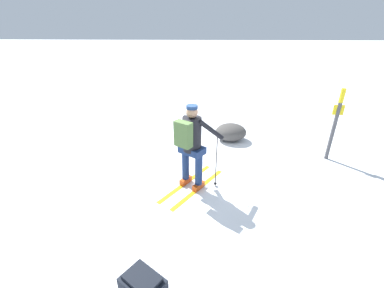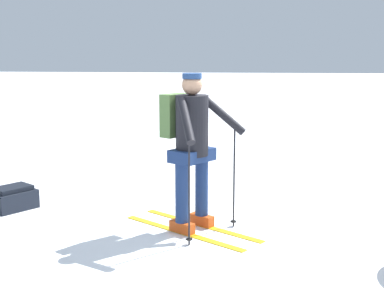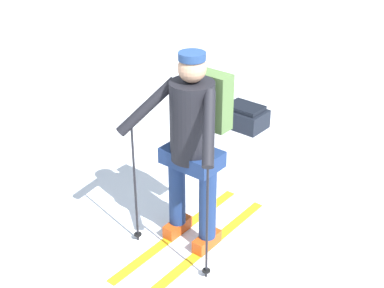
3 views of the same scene
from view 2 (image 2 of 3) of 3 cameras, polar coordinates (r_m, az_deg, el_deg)
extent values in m
plane|color=white|center=(6.41, 4.83, -8.45)|extent=(80.00, 80.00, 0.00)
cube|color=gold|center=(6.32, 1.02, -8.64)|extent=(1.07, 1.46, 0.01)
cube|color=#C64714|center=(6.30, 1.02, -8.08)|extent=(0.26, 0.31, 0.12)
cylinder|color=navy|center=(6.18, 1.04, -4.31)|extent=(0.15, 0.15, 0.74)
cube|color=gold|center=(6.08, -1.06, -9.42)|extent=(1.07, 1.46, 0.01)
cube|color=#C64714|center=(6.06, -1.07, -8.84)|extent=(0.26, 0.31, 0.12)
cylinder|color=navy|center=(5.93, -1.08, -4.92)|extent=(0.15, 0.15, 0.74)
cube|color=navy|center=(5.97, 0.00, -1.19)|extent=(0.58, 0.54, 0.14)
cylinder|color=black|center=(5.91, 0.00, 2.00)|extent=(0.36, 0.36, 0.67)
sphere|color=tan|center=(5.87, 0.00, 6.33)|extent=(0.22, 0.22, 0.22)
cylinder|color=navy|center=(5.86, 0.00, 7.28)|extent=(0.21, 0.21, 0.06)
cube|color=#4C6B38|center=(6.08, -1.87, 3.08)|extent=(0.36, 0.32, 0.49)
cylinder|color=black|center=(6.14, 4.51, -3.49)|extent=(0.02, 0.02, 1.19)
cylinder|color=black|center=(6.29, 4.44, -8.24)|extent=(0.07, 0.07, 0.01)
cylinder|color=black|center=(6.02, 3.30, 3.14)|extent=(0.09, 0.53, 0.47)
cylinder|color=black|center=(5.56, -0.31, -4.93)|extent=(0.02, 0.02, 1.19)
cylinder|color=black|center=(5.72, -0.31, -10.12)|extent=(0.07, 0.07, 0.01)
cylinder|color=black|center=(5.55, -0.63, 2.55)|extent=(0.53, 0.25, 0.47)
cube|color=black|center=(7.29, -18.55, -5.68)|extent=(0.66, 0.63, 0.24)
cube|color=black|center=(7.25, -18.61, -4.54)|extent=(0.55, 0.52, 0.06)
camera|label=1|loc=(7.70, -37.48, 16.81)|focal=24.00mm
camera|label=3|loc=(6.95, 35.61, 16.78)|focal=50.00mm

